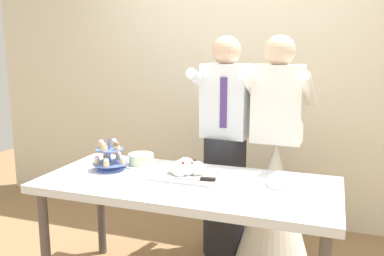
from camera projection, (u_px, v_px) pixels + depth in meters
name	position (u px, v px, depth m)	size (l,w,h in m)	color
rear_wall	(241.00, 62.00, 3.64)	(5.20, 0.10, 2.90)	beige
dessert_table	(187.00, 193.00, 2.48)	(1.80, 0.80, 0.78)	silver
cupcake_stand	(110.00, 157.00, 2.69)	(0.23, 0.23, 0.21)	#4C66B2
main_cake_tray	(186.00, 170.00, 2.55)	(0.44, 0.31, 0.12)	silver
plate_stack	(285.00, 182.00, 2.38)	(0.21, 0.21, 0.04)	white
round_cake	(141.00, 160.00, 2.80)	(0.24, 0.24, 0.08)	white
person_groom	(225.00, 159.00, 3.06)	(0.50, 0.53, 1.66)	#232328
person_bride	(274.00, 188.00, 2.92)	(0.56, 0.56, 1.66)	white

